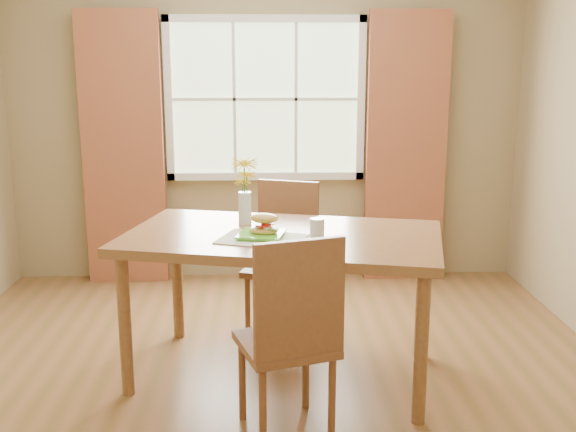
% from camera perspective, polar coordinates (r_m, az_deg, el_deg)
% --- Properties ---
extents(room, '(4.24, 3.84, 2.74)m').
position_cam_1_polar(room, '(3.70, -1.92, 5.95)').
color(room, brown).
rests_on(room, ground).
extents(window, '(1.62, 0.06, 1.32)m').
position_cam_1_polar(window, '(5.55, -1.94, 9.86)').
color(window, beige).
rests_on(window, room).
extents(curtain_left, '(0.65, 0.08, 2.20)m').
position_cam_1_polar(curtain_left, '(5.61, -13.79, 5.43)').
color(curtain_left, maroon).
rests_on(curtain_left, room).
extents(curtain_right, '(0.65, 0.08, 2.20)m').
position_cam_1_polar(curtain_right, '(5.61, 9.96, 5.61)').
color(curtain_right, maroon).
rests_on(curtain_right, room).
extents(dining_table, '(1.93, 1.36, 0.86)m').
position_cam_1_polar(dining_table, '(3.81, -0.48, -2.78)').
color(dining_table, brown).
rests_on(dining_table, room).
extents(chair_near, '(0.54, 0.54, 1.03)m').
position_cam_1_polar(chair_near, '(3.21, 0.34, -9.67)').
color(chair_near, brown).
rests_on(chair_near, room).
extents(chair_far, '(0.53, 0.53, 1.02)m').
position_cam_1_polar(chair_far, '(4.55, -0.35, -2.92)').
color(chair_far, brown).
rests_on(chair_far, room).
extents(placemat, '(0.53, 0.46, 0.01)m').
position_cam_1_polar(placemat, '(3.67, -2.21, -1.95)').
color(placemat, beige).
rests_on(placemat, dining_table).
extents(plate, '(0.29, 0.29, 0.01)m').
position_cam_1_polar(plate, '(3.70, -2.30, -1.67)').
color(plate, '#57B42D').
rests_on(plate, placemat).
extents(croissant_sandwich, '(0.18, 0.14, 0.12)m').
position_cam_1_polar(croissant_sandwich, '(3.68, -2.03, -0.71)').
color(croissant_sandwich, gold).
rests_on(croissant_sandwich, plate).
extents(water_glass, '(0.08, 0.08, 0.12)m').
position_cam_1_polar(water_glass, '(3.65, 2.47, -1.17)').
color(water_glass, silver).
rests_on(water_glass, dining_table).
extents(flower_vase, '(0.16, 0.16, 0.40)m').
position_cam_1_polar(flower_vase, '(3.97, -3.69, 2.68)').
color(flower_vase, silver).
rests_on(flower_vase, dining_table).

